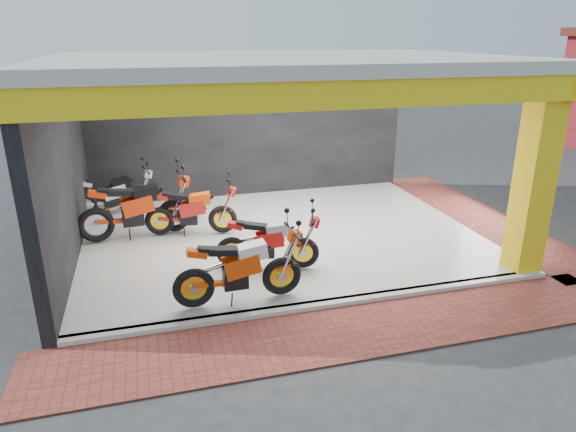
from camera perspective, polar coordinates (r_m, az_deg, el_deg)
name	(u,v)px	position (r m, az deg, el deg)	size (l,w,h in m)	color
ground	(310,279)	(9.13, 2.49, -6.97)	(80.00, 80.00, 0.00)	#2D2D30
showroom_floor	(281,236)	(10.86, -0.77, -2.19)	(8.00, 6.00, 0.10)	white
showroom_ceiling	(280,61)	(10.10, -0.86, 16.86)	(8.40, 6.40, 0.20)	beige
back_wall	(250,130)	(13.31, -4.29, 9.46)	(8.20, 0.20, 3.50)	black
left_wall	(61,171)	(10.14, -23.89, 4.61)	(0.20, 6.20, 3.50)	black
corner_column	(534,179)	(9.72, 25.70, 3.76)	(0.50, 0.50, 3.50)	yellow
header_beam_front	(336,94)	(7.27, 5.39, 13.34)	(8.40, 0.30, 0.40)	yellow
header_beam_right	(464,73)	(11.79, 18.98, 14.78)	(0.30, 6.40, 0.40)	yellow
floor_kerb	(330,304)	(8.26, 4.72, -9.70)	(8.00, 0.20, 0.10)	white
paver_front	(349,332)	(7.66, 6.76, -12.65)	(9.00, 1.40, 0.03)	brown
paver_right	(478,217)	(12.89, 20.33, -0.06)	(1.40, 7.00, 0.03)	brown
moto_hero	(282,258)	(8.09, -0.71, -4.69)	(2.15, 0.80, 1.31)	#D93E09
moto_row_a	(303,238)	(9.03, 1.67, -2.46)	(1.94, 0.72, 1.19)	red
moto_row_b	(173,199)	(10.92, -12.65, 1.81)	(2.40, 0.89, 1.47)	red
moto_row_c	(222,206)	(10.72, -7.33, 1.11)	(2.01, 0.74, 1.23)	red
moto_row_d	(140,187)	(12.50, -16.08, 3.09)	(1.94, 0.72, 1.19)	#B3B6BB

